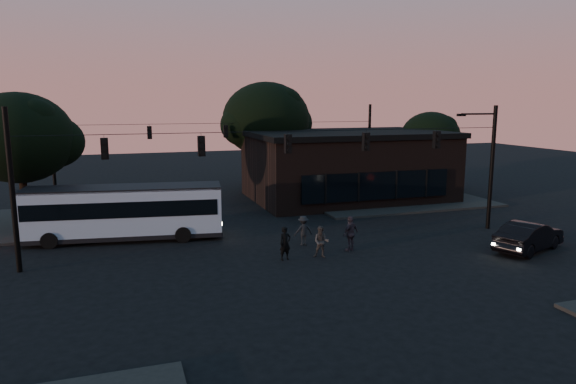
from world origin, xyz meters
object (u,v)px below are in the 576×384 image
object	(u,v)px
car	(529,236)
pedestrian_d	(303,230)
building	(347,165)
pedestrian_c	(351,233)
pedestrian_b	(321,242)
pedestrian_a	(285,243)
bus	(124,210)

from	to	relation	value
car	pedestrian_d	bearing A→B (deg)	44.68
building	pedestrian_c	xyz separation A→B (m)	(-6.14, -13.72, -1.77)
building	car	xyz separation A→B (m)	(2.73, -16.63, -1.93)
building	pedestrian_c	bearing A→B (deg)	-114.12
pedestrian_b	pedestrian_c	world-z (taller)	pedestrian_c
pedestrian_b	pedestrian_d	bearing A→B (deg)	119.58
pedestrian_a	pedestrian_c	distance (m)	3.74
car	pedestrian_b	world-z (taller)	pedestrian_b
building	pedestrian_a	bearing A→B (deg)	-124.92
building	pedestrian_b	xyz separation A→B (m)	(-8.02, -14.29, -1.90)
building	pedestrian_c	distance (m)	15.13
car	pedestrian_a	xyz separation A→B (m)	(-12.59, 2.51, 0.06)
pedestrian_a	building	bearing A→B (deg)	44.22
pedestrian_d	pedestrian_a	bearing A→B (deg)	50.63
car	pedestrian_d	size ratio (longest dim) A/B	2.92
bus	pedestrian_c	bearing A→B (deg)	-20.48
pedestrian_a	pedestrian_d	bearing A→B (deg)	41.15
bus	pedestrian_b	size ratio (longest dim) A/B	6.89
bus	pedestrian_d	distance (m)	10.13
pedestrian_a	pedestrian_d	size ratio (longest dim) A/B	1.04
pedestrian_a	pedestrian_d	xyz separation A→B (m)	(1.78, 2.28, -0.03)
car	pedestrian_c	distance (m)	9.34
bus	pedestrian_d	world-z (taller)	bus
pedestrian_b	pedestrian_d	size ratio (longest dim) A/B	1.00
car	pedestrian_a	world-z (taller)	pedestrian_a
building	pedestrian_d	bearing A→B (deg)	-124.30
pedestrian_d	car	bearing A→B (deg)	154.73
bus	pedestrian_a	xyz separation A→B (m)	(7.39, -6.48, -0.87)
building	pedestrian_b	bearing A→B (deg)	-119.30
building	bus	bearing A→B (deg)	-156.10
car	pedestrian_d	world-z (taller)	pedestrian_d
car	pedestrian_a	bearing A→B (deg)	57.31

